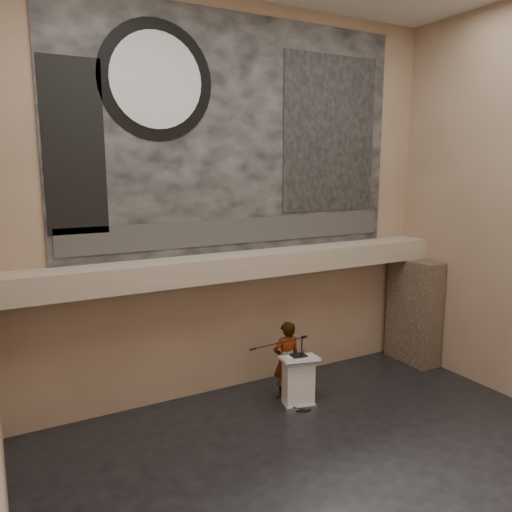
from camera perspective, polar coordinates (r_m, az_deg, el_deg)
floor at (r=9.19m, az=10.45°, el=-23.40°), size 10.00×10.00×0.00m
wall_back at (r=11.06m, az=-1.99°, el=6.01°), size 10.00×0.02×8.50m
soffit at (r=10.88m, az=-1.01°, el=-0.97°), size 10.00×0.80×0.50m
sprinkler_left at (r=10.27m, az=-8.82°, el=-3.37°), size 0.04×0.04×0.06m
sprinkler_right at (r=11.88m, az=7.27°, el=-1.47°), size 0.04×0.04×0.06m
banner at (r=11.02m, az=-1.97°, el=13.54°), size 8.00×0.05×5.00m
banner_text_strip at (r=11.06m, az=-1.81°, el=2.89°), size 7.76×0.02×0.55m
banner_clock_rim at (r=10.41m, az=-11.31°, el=19.09°), size 2.30×0.02×2.30m
banner_clock_face at (r=10.39m, az=-11.28°, el=19.10°), size 1.84×0.02×1.84m
banner_building_print at (r=12.26m, az=8.49°, el=13.57°), size 2.60×0.02×3.60m
banner_brick_print at (r=9.92m, az=-20.07°, el=11.57°), size 1.10×0.02×3.20m
stone_pier at (r=13.67m, az=17.59°, el=-6.01°), size 0.60×1.40×2.70m
lectern at (r=10.98m, az=4.86°, el=-14.06°), size 0.89×0.72×1.14m
binder at (r=10.78m, az=4.90°, el=-11.28°), size 0.33×0.27×0.04m
papers at (r=10.68m, az=4.35°, el=-11.56°), size 0.21×0.29×0.00m
speaker_person at (r=11.17m, az=3.49°, el=-11.79°), size 0.67×0.47×1.75m
mic_stand at (r=11.03m, az=4.96°, el=-15.68°), size 1.54×0.52×1.59m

